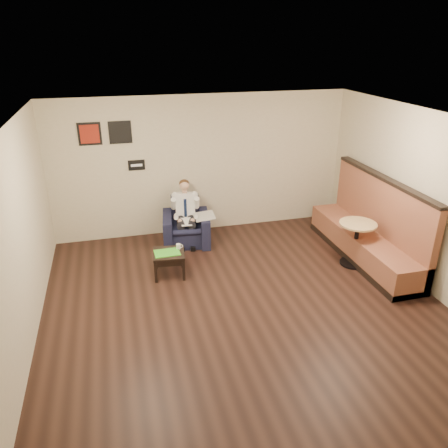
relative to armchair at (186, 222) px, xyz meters
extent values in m
plane|color=black|center=(0.46, -2.42, -0.43)|extent=(6.00, 6.00, 0.00)
cube|color=beige|center=(0.46, 0.58, 0.97)|extent=(6.00, 0.02, 2.80)
cube|color=beige|center=(0.46, -5.42, 0.97)|extent=(6.00, 0.02, 2.80)
cube|color=beige|center=(-2.54, -2.42, 0.97)|extent=(0.02, 6.00, 2.80)
cube|color=beige|center=(3.46, -2.42, 0.97)|extent=(0.02, 6.00, 2.80)
cube|color=white|center=(0.46, -2.42, 2.37)|extent=(6.00, 6.00, 0.02)
cube|color=black|center=(-0.84, 0.56, 1.07)|extent=(0.32, 0.02, 0.20)
cube|color=maroon|center=(-1.64, 0.56, 1.72)|extent=(0.42, 0.03, 0.42)
cube|color=black|center=(-1.09, 0.56, 1.72)|extent=(0.42, 0.03, 0.42)
cube|color=black|center=(0.00, 0.00, 0.00)|extent=(1.01, 1.01, 0.87)
cube|color=white|center=(-0.03, -0.21, 0.10)|extent=(0.22, 0.29, 0.01)
cube|color=silver|center=(0.35, -0.14, 0.16)|extent=(0.41, 0.50, 0.01)
cube|color=black|center=(-0.51, -1.18, -0.22)|extent=(0.58, 0.58, 0.43)
cube|color=green|center=(-0.54, -1.20, 0.00)|extent=(0.43, 0.31, 0.01)
cylinder|color=white|center=(-0.33, -1.09, 0.04)|extent=(0.09, 0.09, 0.09)
cube|color=black|center=(-0.44, -1.04, 0.00)|extent=(0.15, 0.10, 0.01)
cube|color=brown|center=(3.05, -1.46, 0.32)|extent=(0.70, 2.95, 1.51)
cylinder|color=tan|center=(2.77, -1.65, -0.03)|extent=(0.86, 0.86, 0.81)
camera|label=1|loc=(-1.26, -7.81, 3.41)|focal=35.00mm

